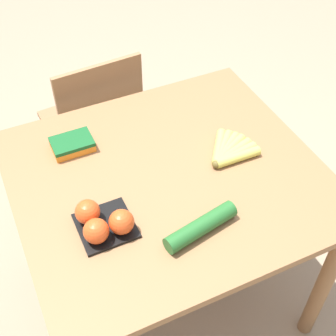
# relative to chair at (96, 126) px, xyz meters

# --- Properties ---
(ground_plane) EXTENTS (12.00, 12.00, 0.00)m
(ground_plane) POSITION_rel_chair_xyz_m (0.05, -0.70, -0.46)
(ground_plane) COLOR gray
(dining_table) EXTENTS (1.03, 0.94, 0.77)m
(dining_table) POSITION_rel_chair_xyz_m (0.05, -0.70, 0.19)
(dining_table) COLOR olive
(dining_table) RESTS_ON ground_plane
(chair) EXTENTS (0.45, 0.43, 0.87)m
(chair) POSITION_rel_chair_xyz_m (0.00, 0.00, 0.00)
(chair) COLOR #8E6642
(chair) RESTS_ON ground_plane
(banana_bunch) EXTENTS (0.18, 0.17, 0.03)m
(banana_bunch) POSITION_rel_chair_xyz_m (0.29, -0.71, 0.32)
(banana_bunch) COLOR brown
(banana_bunch) RESTS_ON dining_table
(tomato_pack) EXTENTS (0.17, 0.17, 0.09)m
(tomato_pack) POSITION_rel_chair_xyz_m (-0.22, -0.83, 0.35)
(tomato_pack) COLOR black
(tomato_pack) RESTS_ON dining_table
(carrot_bag) EXTENTS (0.14, 0.10, 0.04)m
(carrot_bag) POSITION_rel_chair_xyz_m (-0.20, -0.44, 0.33)
(carrot_bag) COLOR orange
(carrot_bag) RESTS_ON dining_table
(cucumber_near) EXTENTS (0.25, 0.10, 0.05)m
(cucumber_near) POSITION_rel_chair_xyz_m (0.04, -0.96, 0.33)
(cucumber_near) COLOR #236028
(cucumber_near) RESTS_ON dining_table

